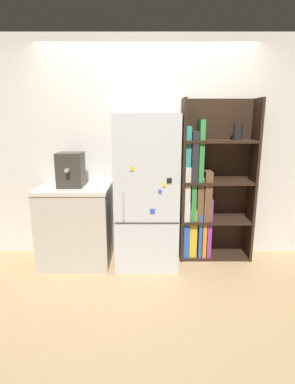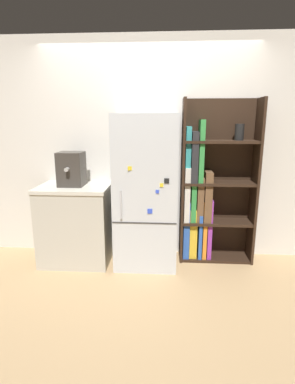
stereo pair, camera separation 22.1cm
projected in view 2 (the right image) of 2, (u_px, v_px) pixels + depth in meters
The scene contains 6 objects.
ground_plane at pixel (145, 268), 3.45m from camera, with size 16.00×16.00×0.00m, color tan.
wall_back at pixel (148, 150), 3.60m from camera, with size 8.00×0.05×2.60m.
refrigerator at pixel (146, 192), 3.39m from camera, with size 0.70×0.62×1.72m.
bookshelf at pixel (207, 193), 3.53m from camera, with size 0.86×0.31×1.89m.
kitchen_counter at pixel (76, 224), 3.54m from camera, with size 0.81×0.62×0.92m.
espresso_machine at pixel (71, 169), 3.39m from camera, with size 0.28×0.32×0.38m.
Camera 2 is at (0.23, -3.14, 1.65)m, focal length 28.00 mm.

